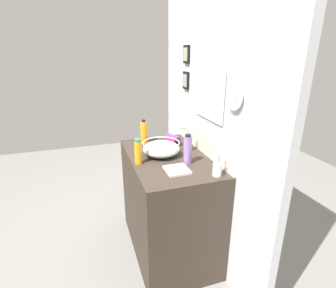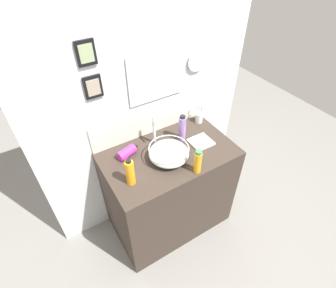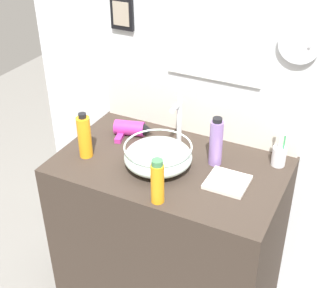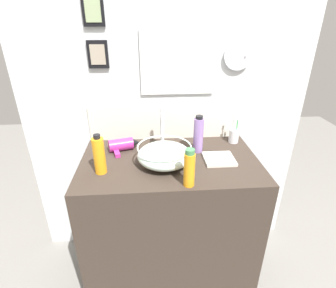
{
  "view_description": "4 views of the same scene",
  "coord_description": "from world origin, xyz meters",
  "px_view_note": "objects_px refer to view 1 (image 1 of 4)",
  "views": [
    {
      "loc": [
        1.86,
        -0.62,
        1.71
      ],
      "look_at": [
        -0.01,
        0.0,
        1.0
      ],
      "focal_mm": 28.0,
      "sensor_mm": 36.0,
      "label": 1
    },
    {
      "loc": [
        -0.77,
        -1.24,
        2.29
      ],
      "look_at": [
        -0.01,
        0.0,
        1.0
      ],
      "focal_mm": 28.0,
      "sensor_mm": 36.0,
      "label": 2
    },
    {
      "loc": [
        0.75,
        -1.56,
        2.08
      ],
      "look_at": [
        -0.01,
        0.0,
        1.0
      ],
      "focal_mm": 50.0,
      "sensor_mm": 36.0,
      "label": 3
    },
    {
      "loc": [
        -0.11,
        -1.32,
        1.64
      ],
      "look_at": [
        -0.01,
        0.0,
        1.0
      ],
      "focal_mm": 28.0,
      "sensor_mm": 36.0,
      "label": 4
    }
  ],
  "objects_px": {
    "hair_drier": "(174,140)",
    "soap_dispenser": "(188,150)",
    "faucet": "(185,136)",
    "shampoo_bottle": "(144,132)",
    "hand_towel": "(177,170)",
    "glass_bowl_sink": "(161,148)",
    "spray_bottle": "(138,152)",
    "toothbrush_cup": "(217,169)"
  },
  "relations": [
    {
      "from": "hair_drier",
      "to": "soap_dispenser",
      "type": "height_order",
      "value": "soap_dispenser"
    },
    {
      "from": "faucet",
      "to": "hair_drier",
      "type": "bearing_deg",
      "value": -176.06
    },
    {
      "from": "shampoo_bottle",
      "to": "hand_towel",
      "type": "distance_m",
      "value": 0.67
    },
    {
      "from": "glass_bowl_sink",
      "to": "hair_drier",
      "type": "height_order",
      "value": "glass_bowl_sink"
    },
    {
      "from": "spray_bottle",
      "to": "soap_dispenser",
      "type": "height_order",
      "value": "soap_dispenser"
    },
    {
      "from": "hair_drier",
      "to": "toothbrush_cup",
      "type": "bearing_deg",
      "value": 4.99
    },
    {
      "from": "hair_drier",
      "to": "shampoo_bottle",
      "type": "bearing_deg",
      "value": -111.29
    },
    {
      "from": "faucet",
      "to": "hand_towel",
      "type": "distance_m",
      "value": 0.39
    },
    {
      "from": "hair_drier",
      "to": "hand_towel",
      "type": "relative_size",
      "value": 1.16
    },
    {
      "from": "faucet",
      "to": "toothbrush_cup",
      "type": "height_order",
      "value": "faucet"
    },
    {
      "from": "toothbrush_cup",
      "to": "hand_towel",
      "type": "relative_size",
      "value": 1.2
    },
    {
      "from": "glass_bowl_sink",
      "to": "faucet",
      "type": "height_order",
      "value": "faucet"
    },
    {
      "from": "glass_bowl_sink",
      "to": "hand_towel",
      "type": "height_order",
      "value": "glass_bowl_sink"
    },
    {
      "from": "toothbrush_cup",
      "to": "spray_bottle",
      "type": "height_order",
      "value": "toothbrush_cup"
    },
    {
      "from": "spray_bottle",
      "to": "hand_towel",
      "type": "height_order",
      "value": "spray_bottle"
    },
    {
      "from": "spray_bottle",
      "to": "hand_towel",
      "type": "bearing_deg",
      "value": 47.79
    },
    {
      "from": "faucet",
      "to": "toothbrush_cup",
      "type": "bearing_deg",
      "value": 5.52
    },
    {
      "from": "spray_bottle",
      "to": "glass_bowl_sink",
      "type": "bearing_deg",
      "value": 116.58
    },
    {
      "from": "hair_drier",
      "to": "shampoo_bottle",
      "type": "relative_size",
      "value": 0.91
    },
    {
      "from": "toothbrush_cup",
      "to": "soap_dispenser",
      "type": "height_order",
      "value": "soap_dispenser"
    },
    {
      "from": "hair_drier",
      "to": "spray_bottle",
      "type": "distance_m",
      "value": 0.54
    },
    {
      "from": "glass_bowl_sink",
      "to": "spray_bottle",
      "type": "height_order",
      "value": "spray_bottle"
    },
    {
      "from": "faucet",
      "to": "shampoo_bottle",
      "type": "height_order",
      "value": "faucet"
    },
    {
      "from": "hair_drier",
      "to": "soap_dispenser",
      "type": "distance_m",
      "value": 0.46
    },
    {
      "from": "soap_dispenser",
      "to": "hair_drier",
      "type": "bearing_deg",
      "value": 173.71
    },
    {
      "from": "spray_bottle",
      "to": "shampoo_bottle",
      "type": "bearing_deg",
      "value": 161.32
    },
    {
      "from": "faucet",
      "to": "hand_towel",
      "type": "bearing_deg",
      "value": -30.77
    },
    {
      "from": "toothbrush_cup",
      "to": "shampoo_bottle",
      "type": "bearing_deg",
      "value": -158.78
    },
    {
      "from": "spray_bottle",
      "to": "soap_dispenser",
      "type": "bearing_deg",
      "value": 73.21
    },
    {
      "from": "hair_drier",
      "to": "soap_dispenser",
      "type": "relative_size",
      "value": 0.87
    },
    {
      "from": "soap_dispenser",
      "to": "shampoo_bottle",
      "type": "bearing_deg",
      "value": -159.89
    },
    {
      "from": "hair_drier",
      "to": "spray_bottle",
      "type": "height_order",
      "value": "spray_bottle"
    },
    {
      "from": "toothbrush_cup",
      "to": "soap_dispenser",
      "type": "relative_size",
      "value": 0.89
    },
    {
      "from": "toothbrush_cup",
      "to": "shampoo_bottle",
      "type": "distance_m",
      "value": 0.87
    },
    {
      "from": "faucet",
      "to": "soap_dispenser",
      "type": "bearing_deg",
      "value": -17.43
    },
    {
      "from": "hand_towel",
      "to": "spray_bottle",
      "type": "bearing_deg",
      "value": -132.21
    },
    {
      "from": "faucet",
      "to": "toothbrush_cup",
      "type": "xyz_separation_m",
      "value": [
        0.47,
        0.05,
        -0.09
      ]
    },
    {
      "from": "faucet",
      "to": "hand_towel",
      "type": "xyz_separation_m",
      "value": [
        0.32,
        -0.19,
        -0.14
      ]
    },
    {
      "from": "hair_drier",
      "to": "spray_bottle",
      "type": "bearing_deg",
      "value": -49.23
    },
    {
      "from": "toothbrush_cup",
      "to": "shampoo_bottle",
      "type": "height_order",
      "value": "shampoo_bottle"
    },
    {
      "from": "glass_bowl_sink",
      "to": "hair_drier",
      "type": "distance_m",
      "value": 0.31
    },
    {
      "from": "hair_drier",
      "to": "hand_towel",
      "type": "xyz_separation_m",
      "value": [
        0.56,
        -0.17,
        -0.03
      ]
    }
  ]
}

